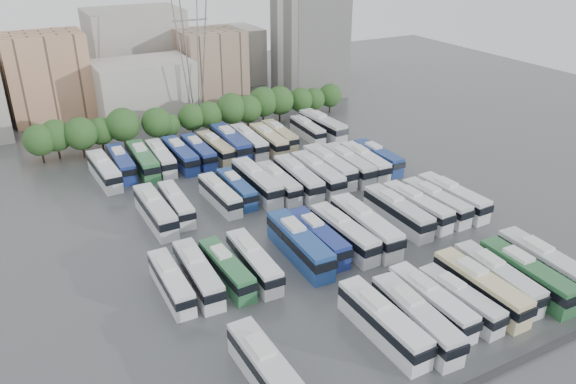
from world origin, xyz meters
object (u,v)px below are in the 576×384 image
bus_r0_s8 (460,299)px  bus_r3_s12 (307,129)px  bus_r2_s6 (257,181)px  bus_r3_s0 (104,170)px  bus_r0_s9 (480,287)px  bus_r0_s10 (497,278)px  bus_r1_s6 (318,237)px  bus_r3_s13 (323,125)px  bus_r2_s7 (279,182)px  bus_r3_s2 (143,160)px  bus_r2_s10 (329,166)px  bus_r2_s1 (155,210)px  bus_r2_s11 (348,164)px  bus_r3_s4 (180,155)px  bus_r1_s13 (452,197)px  bus_r3_s1 (121,163)px  bus_r0_s7 (431,301)px  bus_r0_s12 (546,265)px  bus_r3_s6 (216,148)px  electricity_pylon (191,33)px  bus_r2_s8 (298,178)px  bus_r1_s5 (299,244)px  bus_r3_s9 (269,140)px  bus_r2_s2 (176,204)px  bus_r1_s1 (198,274)px  apartment_tower (310,41)px  bus_r0_s5 (383,322)px  bus_r3_s5 (198,151)px  bus_r2_s5 (236,188)px  bus_r1_s2 (226,269)px  bus_r2_s12 (365,161)px  bus_r0_s6 (416,318)px  bus_r3_s10 (279,135)px  bus_r2_s4 (220,194)px  bus_r1_s8 (365,226)px  bus_r3_s8 (249,141)px  bus_r3_s3 (161,158)px  bus_r1_s10 (398,211)px  bus_r1_s12 (436,202)px  bus_r2_s9 (317,174)px  bus_r1_s7 (344,233)px  bus_r3_s7 (231,142)px  bus_r0_s11 (527,275)px  bus_r1_s3 (254,261)px

bus_r0_s8 → bus_r3_s12: 56.91m
bus_r2_s6 → bus_r3_s0: (-19.93, 15.89, -0.12)m
bus_r0_s9 → bus_r0_s10: (3.11, 0.50, -0.06)m
bus_r1_s6 → bus_r3_s13: bearing=58.4°
bus_r2_s7 → bus_r3_s2: bearing=133.1°
bus_r2_s10 → bus_r3_s12: 19.37m
bus_r2_s1 → bus_r2_s10: (29.80, 1.85, 0.09)m
bus_r2_s11 → bus_r3_s4: bearing=144.1°
bus_r1_s13 → bus_r3_s1: size_ratio=1.04×
bus_r0_s7 → bus_r0_s12: size_ratio=0.89×
bus_r0_s7 → bus_r3_s6: bearing=93.1°
bus_r1_s13 → bus_r3_s6: bus_r1_s13 is taller
electricity_pylon → bus_r2_s8: 42.28m
bus_r1_s5 → bus_r3_s9: (13.40, 35.61, -0.20)m
bus_r2_s2 → bus_r2_s11: bearing=1.8°
bus_r0_s9 → bus_r1_s1: 31.80m
apartment_tower → bus_r2_s10: size_ratio=1.95×
bus_r0_s5 → bus_r1_s5: 17.08m
bus_r3_s5 → bus_r3_s13: size_ratio=0.89×
electricity_pylon → bus_r1_s5: size_ratio=2.48×
bus_r2_s5 → bus_r3_s5: size_ratio=0.91×
bus_r3_s5 → bus_r3_s9: size_ratio=0.98×
bus_r1_s2 → bus_r1_s5: size_ratio=0.83×
bus_r2_s8 → bus_r3_s13: bus_r3_s13 is taller
bus_r2_s12 → bus_r0_s10: bearing=-97.9°
bus_r1_s13 → bus_r2_s11: bearing=108.3°
bus_r0_s6 → bus_r2_s5: 37.83m
bus_r0_s9 → bus_r3_s6: 54.97m
bus_r1_s6 → bus_r3_s2: bearing=110.6°
bus_r1_s6 → bus_r3_s10: 38.79m
bus_r2_s8 → bus_r3_s9: (3.63, 17.79, -0.12)m
bus_r2_s4 → bus_r3_s5: bearing=78.3°
bus_r1_s8 → bus_r3_s5: (-10.04, 36.45, -0.25)m
bus_r3_s1 → bus_r3_s8: size_ratio=0.96×
bus_r3_s2 → bus_r3_s3: 3.15m
bus_r1_s2 → bus_r1_s10: (26.44, 1.66, 0.24)m
bus_r0_s8 → bus_r2_s10: size_ratio=0.83×
bus_r1_s2 → bus_r1_s5: bearing=-0.6°
bus_r1_s12 → bus_r2_s9: 19.29m
bus_r1_s7 → bus_r2_s1: 26.57m
bus_r2_s6 → bus_r3_s9: (9.99, 15.97, -0.15)m
bus_r3_s0 → bus_r3_s7: bearing=1.5°
bus_r0_s11 → bus_r1_s8: size_ratio=0.93×
bus_r2_s6 → bus_r2_s10: size_ratio=0.99×
bus_r3_s12 → bus_r3_s13: (3.32, -0.20, 0.36)m
bus_r2_s10 → bus_r1_s10: bearing=-89.0°
bus_r1_s13 → bus_r2_s5: bus_r1_s13 is taller
bus_r1_s3 → bus_r2_s6: size_ratio=0.89×
bus_r1_s7 → bus_r3_s3: size_ratio=1.06×
bus_r3_s10 → bus_r1_s5: bearing=-111.6°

